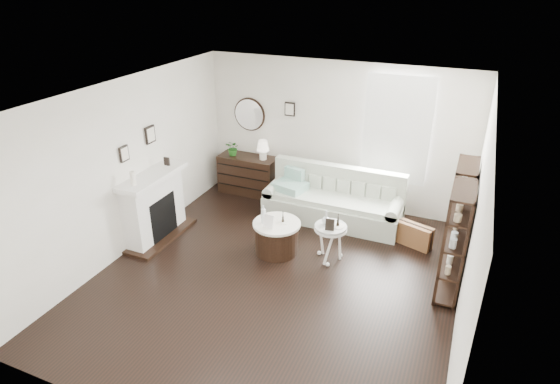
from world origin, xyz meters
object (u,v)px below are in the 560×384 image
at_px(sofa, 334,203).
at_px(dresser, 248,175).
at_px(drum_table, 277,237).
at_px(pedestal_table, 331,229).

bearing_deg(sofa, dresser, 168.31).
bearing_deg(dresser, sofa, -11.69).
bearing_deg(dresser, drum_table, -52.03).
bearing_deg(sofa, pedestal_table, -75.14).
relative_size(dresser, drum_table, 1.53).
relative_size(sofa, pedestal_table, 4.02).
distance_m(dresser, pedestal_table, 2.83).
distance_m(sofa, drum_table, 1.50).
bearing_deg(drum_table, dresser, 127.97).
bearing_deg(sofa, drum_table, -109.61).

